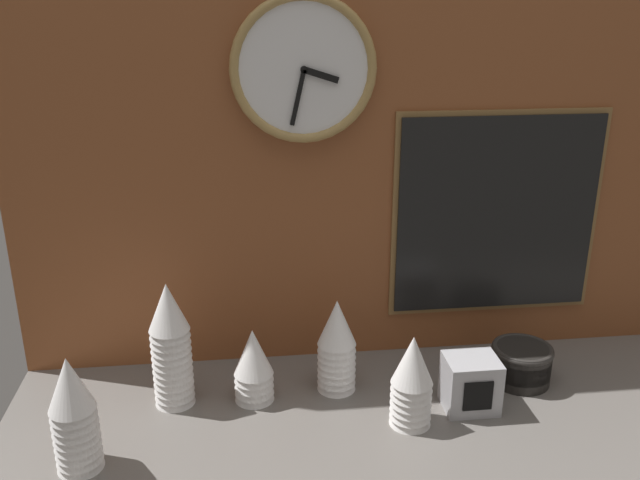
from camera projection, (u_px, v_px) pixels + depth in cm
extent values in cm
cube|color=slate|center=(387.00, 418.00, 143.73)|extent=(160.00, 56.00, 4.00)
cube|color=brown|center=(371.00, 139.00, 149.58)|extent=(160.00, 3.00, 105.00)
cone|color=white|center=(78.00, 444.00, 124.01)|extent=(8.51, 8.51, 10.35)
cone|color=white|center=(77.00, 436.00, 123.47)|extent=(8.51, 8.51, 10.35)
cone|color=white|center=(76.00, 429.00, 122.92)|extent=(8.51, 8.51, 10.35)
cone|color=white|center=(75.00, 422.00, 122.37)|extent=(8.51, 8.51, 10.35)
cone|color=white|center=(74.00, 414.00, 121.82)|extent=(8.51, 8.51, 10.35)
cone|color=white|center=(72.00, 407.00, 121.27)|extent=(8.51, 8.51, 10.35)
cone|color=white|center=(71.00, 399.00, 120.72)|extent=(8.51, 8.51, 10.35)
cone|color=white|center=(70.00, 392.00, 120.17)|extent=(8.51, 8.51, 10.35)
cone|color=white|center=(69.00, 384.00, 119.62)|extent=(8.51, 8.51, 10.35)
cone|color=white|center=(174.00, 381.00, 143.87)|extent=(8.51, 8.51, 10.35)
cone|color=white|center=(173.00, 375.00, 143.32)|extent=(8.51, 8.51, 10.35)
cone|color=white|center=(173.00, 368.00, 142.77)|extent=(8.51, 8.51, 10.35)
cone|color=white|center=(172.00, 362.00, 142.22)|extent=(8.51, 8.51, 10.35)
cone|color=white|center=(172.00, 355.00, 141.67)|extent=(8.51, 8.51, 10.35)
cone|color=white|center=(171.00, 348.00, 141.12)|extent=(8.51, 8.51, 10.35)
cone|color=white|center=(170.00, 342.00, 140.57)|extent=(8.51, 8.51, 10.35)
cone|color=white|center=(170.00, 335.00, 140.02)|extent=(8.51, 8.51, 10.35)
cone|color=white|center=(169.00, 328.00, 139.47)|extent=(8.51, 8.51, 10.35)
cone|color=white|center=(169.00, 321.00, 138.92)|extent=(8.51, 8.51, 10.35)
cone|color=white|center=(168.00, 314.00, 138.37)|extent=(8.51, 8.51, 10.35)
cone|color=white|center=(168.00, 307.00, 137.82)|extent=(8.51, 8.51, 10.35)
cone|color=white|center=(254.00, 378.00, 145.03)|extent=(8.51, 8.51, 10.35)
cone|color=white|center=(254.00, 372.00, 144.48)|extent=(8.51, 8.51, 10.35)
cone|color=white|center=(253.00, 365.00, 143.93)|extent=(8.51, 8.51, 10.35)
cone|color=white|center=(253.00, 359.00, 143.39)|extent=(8.51, 8.51, 10.35)
cone|color=white|center=(253.00, 352.00, 142.84)|extent=(8.51, 8.51, 10.35)
cone|color=white|center=(336.00, 368.00, 148.99)|extent=(8.51, 8.51, 10.35)
cone|color=white|center=(337.00, 361.00, 148.44)|extent=(8.51, 8.51, 10.35)
cone|color=white|center=(337.00, 355.00, 147.89)|extent=(8.51, 8.51, 10.35)
cone|color=white|center=(337.00, 349.00, 147.35)|extent=(8.51, 8.51, 10.35)
cone|color=white|center=(337.00, 342.00, 146.80)|extent=(8.51, 8.51, 10.35)
cone|color=white|center=(337.00, 336.00, 146.25)|extent=(8.51, 8.51, 10.35)
cone|color=white|center=(337.00, 329.00, 145.70)|extent=(8.51, 8.51, 10.35)
cone|color=white|center=(337.00, 323.00, 145.15)|extent=(8.51, 8.51, 10.35)
cone|color=white|center=(411.00, 401.00, 136.84)|extent=(8.51, 8.51, 10.35)
cone|color=white|center=(411.00, 394.00, 136.30)|extent=(8.51, 8.51, 10.35)
cone|color=white|center=(411.00, 388.00, 135.75)|extent=(8.51, 8.51, 10.35)
cone|color=white|center=(412.00, 381.00, 135.20)|extent=(8.51, 8.51, 10.35)
cone|color=white|center=(412.00, 374.00, 134.65)|extent=(8.51, 8.51, 10.35)
cone|color=white|center=(413.00, 367.00, 134.10)|extent=(8.51, 8.51, 10.35)
cone|color=white|center=(413.00, 360.00, 133.55)|extent=(8.51, 8.51, 10.35)
cylinder|color=black|center=(520.00, 372.00, 153.00)|extent=(13.26, 13.26, 4.26)
cylinder|color=black|center=(521.00, 364.00, 152.25)|extent=(13.26, 13.26, 4.26)
cylinder|color=black|center=(522.00, 355.00, 151.51)|extent=(13.26, 13.26, 4.26)
torus|color=#302D2A|center=(523.00, 350.00, 150.99)|extent=(13.73, 13.73, 1.53)
cylinder|color=white|center=(303.00, 69.00, 140.15)|extent=(29.94, 1.80, 29.94)
torus|color=#AD894C|center=(304.00, 69.00, 139.40)|extent=(30.72, 1.98, 30.72)
cube|color=black|center=(321.00, 75.00, 139.73)|extent=(7.54, 0.60, 3.56)
cube|color=black|center=(298.00, 98.00, 140.76)|extent=(3.57, 0.60, 11.59)
cylinder|color=black|center=(304.00, 70.00, 138.94)|extent=(1.50, 0.60, 1.50)
cube|color=olive|center=(496.00, 215.00, 157.42)|extent=(49.52, 0.60, 48.74)
cube|color=black|center=(497.00, 215.00, 157.03)|extent=(47.12, 1.20, 46.34)
cube|color=#B7B7BC|center=(470.00, 383.00, 141.98)|extent=(11.06, 9.30, 11.56)
cube|color=black|center=(478.00, 396.00, 137.46)|extent=(6.08, 0.40, 6.47)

